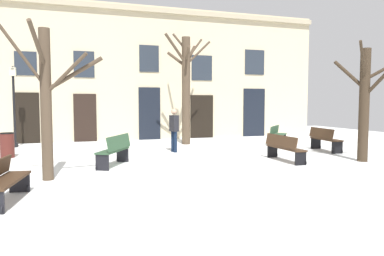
# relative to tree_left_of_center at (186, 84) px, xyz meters

# --- Properties ---
(ground_plane) EXTENTS (30.55, 30.55, 0.00)m
(ground_plane) POSITION_rel_tree_left_of_center_xyz_m (-1.11, -6.03, -2.76)
(ground_plane) COLOR white
(building_facade) EXTENTS (19.09, 0.60, 6.89)m
(building_facade) POSITION_rel_tree_left_of_center_xyz_m (-1.09, 2.74, 0.72)
(building_facade) COLOR beige
(building_facade) RESTS_ON ground
(tree_left_of_center) EXTENTS (2.36, 2.37, 5.21)m
(tree_left_of_center) POSITION_rel_tree_left_of_center_xyz_m (0.00, 0.00, 0.00)
(tree_left_of_center) COLOR #4C3D2D
(tree_left_of_center) RESTS_ON ground
(tree_foreground) EXTENTS (2.25, 1.86, 3.79)m
(tree_foreground) POSITION_rel_tree_left_of_center_xyz_m (4.09, -6.50, -0.77)
(tree_foreground) COLOR #382B1E
(tree_foreground) RESTS_ON ground
(tree_near_facade) EXTENTS (2.38, 1.24, 3.78)m
(tree_near_facade) POSITION_rel_tree_left_of_center_xyz_m (-5.50, -6.37, -0.74)
(tree_near_facade) COLOR #4C3D2D
(tree_near_facade) RESTS_ON ground
(streetlamp) EXTENTS (0.30, 0.30, 3.48)m
(streetlamp) POSITION_rel_tree_left_of_center_xyz_m (-7.37, 1.11, -0.62)
(streetlamp) COLOR black
(streetlamp) RESTS_ON ground
(litter_bin) EXTENTS (0.49, 0.49, 0.88)m
(litter_bin) POSITION_rel_tree_left_of_center_xyz_m (-7.16, -2.02, -2.32)
(litter_bin) COLOR #4C1E19
(litter_bin) RESTS_ON ground
(bench_back_to_back_left) EXTENTS (0.47, 1.85, 0.87)m
(bench_back_to_back_left) POSITION_rel_tree_left_of_center_xyz_m (1.64, -5.65, -2.31)
(bench_back_to_back_left) COLOR #3D2819
(bench_back_to_back_left) RESTS_ON ground
(bench_back_to_back_right) EXTENTS (1.48, 1.55, 0.87)m
(bench_back_to_back_right) POSITION_rel_tree_left_of_center_xyz_m (3.89, -1.57, -2.30)
(bench_back_to_back_right) COLOR #2D4C33
(bench_back_to_back_right) RESTS_ON ground
(bench_near_lamp) EXTENTS (0.73, 1.76, 0.83)m
(bench_near_lamp) POSITION_rel_tree_left_of_center_xyz_m (-6.19, -8.21, -2.33)
(bench_near_lamp) COLOR #3D2819
(bench_near_lamp) RESTS_ON ground
(bench_near_center_tree) EXTENTS (0.70, 1.68, 0.93)m
(bench_near_center_tree) POSITION_rel_tree_left_of_center_xyz_m (4.52, -4.03, -2.29)
(bench_near_center_tree) COLOR #3D2819
(bench_near_center_tree) RESTS_ON ground
(bench_facing_shops) EXTENTS (1.20, 1.66, 0.95)m
(bench_facing_shops) POSITION_rel_tree_left_of_center_xyz_m (-3.74, -4.87, -2.27)
(bench_facing_shops) COLOR #2D4C33
(bench_facing_shops) RESTS_ON ground
(person_near_bench) EXTENTS (0.31, 0.43, 1.69)m
(person_near_bench) POSITION_rel_tree_left_of_center_xyz_m (-1.24, -2.46, -1.83)
(person_near_bench) COLOR black
(person_near_bench) RESTS_ON ground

